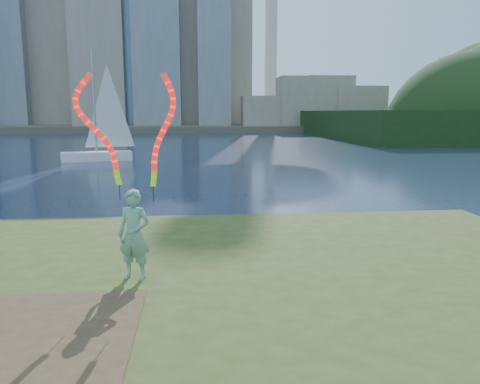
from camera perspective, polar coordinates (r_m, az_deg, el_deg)
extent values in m
plane|color=#17233B|center=(10.27, -6.72, -12.40)|extent=(320.00, 320.00, 0.00)
cube|color=#364518|center=(7.94, -7.16, -18.20)|extent=(20.00, 18.00, 0.30)
cube|color=#364518|center=(8.10, -7.13, -15.64)|extent=(17.00, 15.00, 0.30)
cube|color=#364518|center=(8.18, -7.13, -13.46)|extent=(14.00, 12.00, 0.30)
cube|color=#47331E|center=(7.44, -25.30, -15.46)|extent=(3.20, 3.00, 0.02)
cube|color=#514C3B|center=(104.57, -5.58, 7.95)|extent=(320.00, 40.00, 1.20)
imported|color=#217244|center=(8.81, -12.79, -5.11)|extent=(0.71, 0.58, 1.68)
cylinder|color=black|center=(8.89, -14.46, -0.04)|extent=(0.02, 0.02, 0.30)
cylinder|color=black|center=(8.60, -10.51, -0.23)|extent=(0.02, 0.02, 0.30)
cube|color=white|center=(39.05, -17.04, 4.15)|extent=(5.63, 2.93, 0.75)
cylinder|color=gray|center=(38.89, -17.36, 10.31)|extent=(0.15, 0.15, 8.17)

